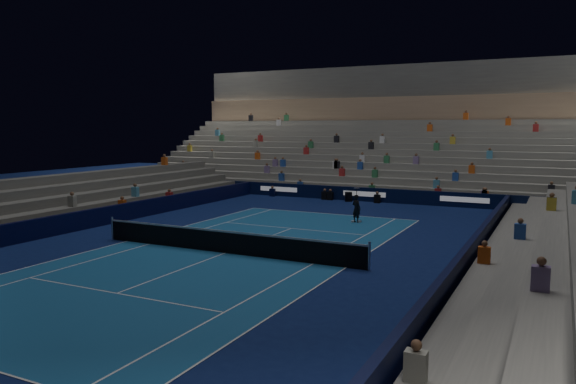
# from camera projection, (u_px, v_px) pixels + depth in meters

# --- Properties ---
(ground) EXTENTS (90.00, 90.00, 0.00)m
(ground) POSITION_uv_depth(u_px,v_px,m) (225.00, 253.00, 23.37)
(ground) COLOR #0C194D
(ground) RESTS_ON ground
(court_surface) EXTENTS (10.97, 23.77, 0.01)m
(court_surface) POSITION_uv_depth(u_px,v_px,m) (225.00, 253.00, 23.37)
(court_surface) COLOR #195289
(court_surface) RESTS_ON ground
(sponsor_barrier_far) EXTENTS (44.00, 0.25, 1.00)m
(sponsor_barrier_far) POSITION_uv_depth(u_px,v_px,m) (365.00, 194.00, 39.75)
(sponsor_barrier_far) COLOR black
(sponsor_barrier_far) RESTS_ON ground
(sponsor_barrier_east) EXTENTS (0.25, 37.00, 1.00)m
(sponsor_barrier_east) POSITION_uv_depth(u_px,v_px,m) (460.00, 268.00, 19.01)
(sponsor_barrier_east) COLOR #080D32
(sponsor_barrier_east) RESTS_ON ground
(sponsor_barrier_west) EXTENTS (0.25, 37.00, 1.00)m
(sponsor_barrier_west) POSITION_uv_depth(u_px,v_px,m) (63.00, 224.00, 27.61)
(sponsor_barrier_west) COLOR black
(sponsor_barrier_west) RESTS_ON ground
(grandstand_main) EXTENTS (44.00, 15.20, 11.20)m
(grandstand_main) POSITION_uv_depth(u_px,v_px,m) (400.00, 150.00, 47.76)
(grandstand_main) COLOR slate
(grandstand_main) RESTS_ON ground
(grandstand_east) EXTENTS (5.00, 37.00, 2.50)m
(grandstand_east) POSITION_uv_depth(u_px,v_px,m) (573.00, 267.00, 17.42)
(grandstand_east) COLOR slate
(grandstand_east) RESTS_ON ground
(grandstand_west) EXTENTS (5.00, 37.00, 2.50)m
(grandstand_west) POSITION_uv_depth(u_px,v_px,m) (17.00, 211.00, 29.10)
(grandstand_west) COLOR #5E5E59
(grandstand_west) RESTS_ON ground
(tennis_net) EXTENTS (12.90, 0.10, 1.10)m
(tennis_net) POSITION_uv_depth(u_px,v_px,m) (225.00, 242.00, 23.31)
(tennis_net) COLOR #B2B2B7
(tennis_net) RESTS_ON ground
(tennis_player) EXTENTS (0.68, 0.57, 1.58)m
(tennis_player) POSITION_uv_depth(u_px,v_px,m) (356.00, 209.00, 30.85)
(tennis_player) COLOR black
(tennis_player) RESTS_ON ground
(broadcast_camera) EXTENTS (0.70, 1.05, 0.67)m
(broadcast_camera) POSITION_uv_depth(u_px,v_px,m) (348.00, 197.00, 39.74)
(broadcast_camera) COLOR black
(broadcast_camera) RESTS_ON ground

